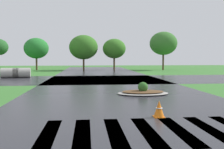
{
  "coord_description": "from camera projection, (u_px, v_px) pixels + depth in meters",
  "views": [
    {
      "loc": [
        -1.66,
        -3.13,
        2.05
      ],
      "look_at": [
        -0.54,
        8.12,
        1.28
      ],
      "focal_mm": 40.46,
      "sensor_mm": 36.0,
      "label": 1
    }
  ],
  "objects": [
    {
      "name": "median_island",
      "position": [
        143.0,
        92.0,
        14.0
      ],
      "size": [
        2.84,
        1.84,
        0.68
      ],
      "color": "#9E9B93",
      "rests_on": "ground"
    },
    {
      "name": "background_treeline",
      "position": [
        60.0,
        46.0,
        39.35
      ],
      "size": [
        36.19,
        5.49,
        6.14
      ],
      "color": "#4C3823",
      "rests_on": "ground"
    },
    {
      "name": "drainage_pipe_stack",
      "position": [
        16.0,
        73.0,
        25.18
      ],
      "size": [
        2.89,
        1.38,
        0.99
      ],
      "color": "#9E9B93",
      "rests_on": "ground"
    },
    {
      "name": "crosswalk_stripes",
      "position": [
        147.0,
        131.0,
        6.99
      ],
      "size": [
        5.85,
        2.95,
        0.01
      ],
      "color": "white",
      "rests_on": "ground"
    },
    {
      "name": "asphalt_roadway",
      "position": [
        119.0,
        96.0,
        13.34
      ],
      "size": [
        10.47,
        80.0,
        0.01
      ],
      "primitive_type": "cube",
      "color": "#2B2B30",
      "rests_on": "ground"
    },
    {
      "name": "traffic_cone",
      "position": [
        159.0,
        109.0,
        8.6
      ],
      "size": [
        0.37,
        0.37,
        0.58
      ],
      "color": "orange",
      "rests_on": "ground"
    },
    {
      "name": "asphalt_cross_road",
      "position": [
        105.0,
        79.0,
        23.43
      ],
      "size": [
        90.0,
        9.43,
        0.01
      ],
      "primitive_type": "cube",
      "color": "#2B2B30",
      "rests_on": "ground"
    }
  ]
}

